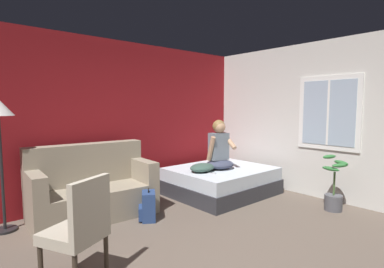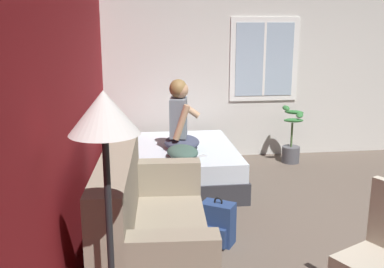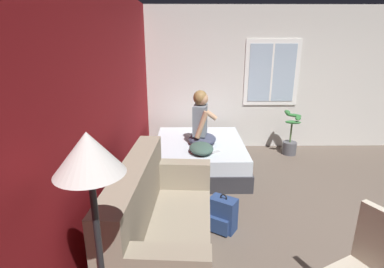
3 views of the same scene
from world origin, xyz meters
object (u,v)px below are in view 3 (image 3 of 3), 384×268
person_seated (201,123)px  potted_plant (290,139)px  cell_phone (216,152)px  backpack (223,215)px  couch (160,228)px  floor_lamp (92,182)px  throw_pillow (201,148)px  bed (199,156)px

person_seated → potted_plant: 1.95m
cell_phone → person_seated: bearing=-7.1°
person_seated → potted_plant: size_ratio=1.03×
person_seated → potted_plant: bearing=-66.8°
cell_phone → potted_plant: (1.13, -1.52, -0.18)m
backpack → couch: bearing=128.2°
person_seated → backpack: size_ratio=1.91×
couch → floor_lamp: (-1.07, 0.22, 1.04)m
couch → cell_phone: 1.89m
couch → person_seated: person_seated is taller
cell_phone → potted_plant: 1.90m
potted_plant → throw_pillow: bearing=123.2°
cell_phone → floor_lamp: (-2.83, 0.90, 0.94)m
bed → cell_phone: size_ratio=12.22×
bed → throw_pillow: size_ratio=3.67×
person_seated → throw_pillow: 0.49m
floor_lamp → potted_plant: bearing=-31.5°
couch → potted_plant: bearing=-37.4°
person_seated → floor_lamp: bearing=167.7°
potted_plant → floor_lamp: bearing=148.5°
floor_lamp → potted_plant: (3.95, -2.42, -1.13)m
bed → couch: (-2.22, 0.45, 0.16)m
person_seated → cell_phone: size_ratio=6.08×
person_seated → floor_lamp: 3.34m
couch → person_seated: size_ratio=2.00×
bed → cell_phone: bearing=-153.9°
backpack → throw_pillow: (1.22, 0.20, 0.36)m
couch → throw_pillow: couch is taller
person_seated → bed: bearing=18.4°
throw_pillow → potted_plant: (1.13, -1.74, -0.25)m
throw_pillow → cell_phone: size_ratio=3.33×
bed → person_seated: 0.61m
potted_plant → couch: bearing=142.6°
couch → person_seated: bearing=-12.6°
bed → throw_pillow: (-0.48, -0.01, 0.31)m
throw_pillow → cell_phone: throw_pillow is taller
couch → cell_phone: bearing=-21.3°
backpack → potted_plant: (2.36, -1.54, 0.11)m
backpack → floor_lamp: (-1.59, 0.88, 1.24)m
couch → throw_pillow: 1.81m
bed → person_seated: bearing=-161.6°
person_seated → throw_pillow: (-0.40, 0.02, -0.29)m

